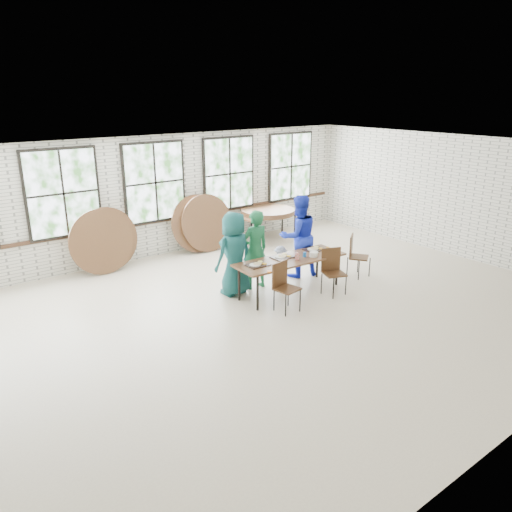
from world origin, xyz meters
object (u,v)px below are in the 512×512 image
(chair_near_left, at_px, (283,282))
(chair_near_right, at_px, (332,267))
(dining_table, at_px, (290,261))
(storage_table, at_px, (268,216))

(chair_near_left, height_order, chair_near_right, same)
(dining_table, bearing_deg, chair_near_left, -136.90)
(storage_table, bearing_deg, chair_near_left, -130.85)
(chair_near_left, distance_m, chair_near_right, 1.35)
(dining_table, bearing_deg, chair_near_right, -35.81)
(chair_near_left, xyz_separation_m, chair_near_right, (1.35, 0.03, 0.00))
(dining_table, height_order, storage_table, same)
(chair_near_right, distance_m, storage_table, 4.11)
(dining_table, height_order, chair_near_right, chair_near_right)
(chair_near_right, xyz_separation_m, storage_table, (1.41, 3.86, 0.13))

